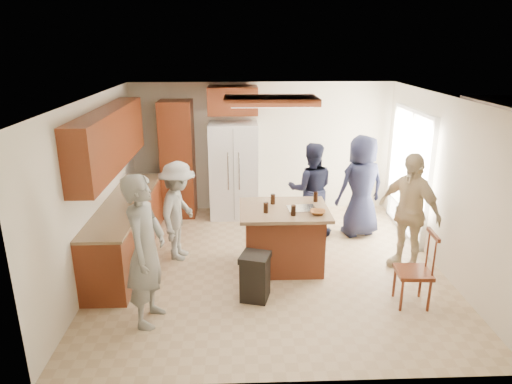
{
  "coord_description": "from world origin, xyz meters",
  "views": [
    {
      "loc": [
        -0.46,
        -6.19,
        3.23
      ],
      "look_at": [
        -0.21,
        0.05,
        1.15
      ],
      "focal_mm": 32.0,
      "sensor_mm": 36.0,
      "label": 1
    }
  ],
  "objects_px": {
    "person_side_right": "(409,212)",
    "person_counter": "(179,211)",
    "person_behind_left": "(311,189)",
    "spindle_chair": "(415,272)",
    "trash_bin": "(255,276)",
    "kitchen_island": "(283,237)",
    "refrigerator": "(234,170)",
    "person_front_left": "(146,251)",
    "person_behind_right": "(361,186)"
  },
  "relations": [
    {
      "from": "person_behind_left",
      "to": "spindle_chair",
      "type": "distance_m",
      "value": 2.54
    },
    {
      "from": "person_behind_right",
      "to": "spindle_chair",
      "type": "xyz_separation_m",
      "value": [
        0.13,
        -2.25,
        -0.42
      ]
    },
    {
      "from": "person_side_right",
      "to": "person_counter",
      "type": "relative_size",
      "value": 1.14
    },
    {
      "from": "person_side_right",
      "to": "spindle_chair",
      "type": "bearing_deg",
      "value": -47.15
    },
    {
      "from": "person_side_right",
      "to": "refrigerator",
      "type": "xyz_separation_m",
      "value": [
        -2.55,
        2.23,
        0.02
      ]
    },
    {
      "from": "trash_bin",
      "to": "spindle_chair",
      "type": "distance_m",
      "value": 2.03
    },
    {
      "from": "person_behind_left",
      "to": "person_front_left",
      "type": "bearing_deg",
      "value": 51.15
    },
    {
      "from": "person_front_left",
      "to": "person_behind_left",
      "type": "bearing_deg",
      "value": -32.68
    },
    {
      "from": "person_behind_right",
      "to": "person_side_right",
      "type": "height_order",
      "value": "person_behind_right"
    },
    {
      "from": "person_counter",
      "to": "kitchen_island",
      "type": "bearing_deg",
      "value": -91.53
    },
    {
      "from": "kitchen_island",
      "to": "spindle_chair",
      "type": "bearing_deg",
      "value": -34.84
    },
    {
      "from": "person_behind_left",
      "to": "refrigerator",
      "type": "distance_m",
      "value": 1.63
    },
    {
      "from": "person_counter",
      "to": "trash_bin",
      "type": "relative_size",
      "value": 2.44
    },
    {
      "from": "person_front_left",
      "to": "refrigerator",
      "type": "height_order",
      "value": "person_front_left"
    },
    {
      "from": "person_front_left",
      "to": "spindle_chair",
      "type": "distance_m",
      "value": 3.34
    },
    {
      "from": "person_front_left",
      "to": "trash_bin",
      "type": "bearing_deg",
      "value": -61.5
    },
    {
      "from": "person_behind_left",
      "to": "trash_bin",
      "type": "distance_m",
      "value": 2.4
    },
    {
      "from": "person_counter",
      "to": "trash_bin",
      "type": "distance_m",
      "value": 1.73
    },
    {
      "from": "person_behind_left",
      "to": "kitchen_island",
      "type": "bearing_deg",
      "value": 67.99
    },
    {
      "from": "person_front_left",
      "to": "person_behind_left",
      "type": "xyz_separation_m",
      "value": [
        2.32,
        2.55,
        -0.11
      ]
    },
    {
      "from": "kitchen_island",
      "to": "spindle_chair",
      "type": "distance_m",
      "value": 1.9
    },
    {
      "from": "person_behind_right",
      "to": "refrigerator",
      "type": "relative_size",
      "value": 0.98
    },
    {
      "from": "kitchen_island",
      "to": "spindle_chair",
      "type": "height_order",
      "value": "spindle_chair"
    },
    {
      "from": "person_behind_right",
      "to": "refrigerator",
      "type": "bearing_deg",
      "value": -43.52
    },
    {
      "from": "person_behind_left",
      "to": "refrigerator",
      "type": "height_order",
      "value": "refrigerator"
    },
    {
      "from": "kitchen_island",
      "to": "refrigerator",
      "type": "bearing_deg",
      "value": 108.78
    },
    {
      "from": "person_counter",
      "to": "kitchen_island",
      "type": "distance_m",
      "value": 1.64
    },
    {
      "from": "person_behind_right",
      "to": "refrigerator",
      "type": "height_order",
      "value": "refrigerator"
    },
    {
      "from": "person_side_right",
      "to": "kitchen_island",
      "type": "distance_m",
      "value": 1.85
    },
    {
      "from": "refrigerator",
      "to": "spindle_chair",
      "type": "relative_size",
      "value": 1.81
    },
    {
      "from": "person_side_right",
      "to": "kitchen_island",
      "type": "relative_size",
      "value": 1.37
    },
    {
      "from": "person_behind_left",
      "to": "person_side_right",
      "type": "relative_size",
      "value": 0.92
    },
    {
      "from": "person_behind_left",
      "to": "trash_bin",
      "type": "relative_size",
      "value": 2.57
    },
    {
      "from": "person_behind_left",
      "to": "kitchen_island",
      "type": "distance_m",
      "value": 1.4
    },
    {
      "from": "person_counter",
      "to": "refrigerator",
      "type": "bearing_deg",
      "value": -13.02
    },
    {
      "from": "person_front_left",
      "to": "person_behind_right",
      "type": "height_order",
      "value": "person_front_left"
    },
    {
      "from": "person_front_left",
      "to": "trash_bin",
      "type": "height_order",
      "value": "person_front_left"
    },
    {
      "from": "person_front_left",
      "to": "refrigerator",
      "type": "bearing_deg",
      "value": -6.32
    },
    {
      "from": "kitchen_island",
      "to": "person_front_left",
      "type": "bearing_deg",
      "value": -142.71
    },
    {
      "from": "person_front_left",
      "to": "person_behind_right",
      "type": "relative_size",
      "value": 1.05
    },
    {
      "from": "person_behind_left",
      "to": "spindle_chair",
      "type": "xyz_separation_m",
      "value": [
        0.98,
        -2.32,
        -0.36
      ]
    },
    {
      "from": "spindle_chair",
      "to": "trash_bin",
      "type": "bearing_deg",
      "value": 174.08
    },
    {
      "from": "trash_bin",
      "to": "person_side_right",
      "type": "bearing_deg",
      "value": 19.87
    },
    {
      "from": "person_side_right",
      "to": "person_behind_left",
      "type": "bearing_deg",
      "value": -170.44
    },
    {
      "from": "person_behind_left",
      "to": "kitchen_island",
      "type": "xyz_separation_m",
      "value": [
        -0.59,
        -1.23,
        -0.34
      ]
    },
    {
      "from": "refrigerator",
      "to": "trash_bin",
      "type": "relative_size",
      "value": 2.86
    },
    {
      "from": "refrigerator",
      "to": "spindle_chair",
      "type": "height_order",
      "value": "refrigerator"
    },
    {
      "from": "trash_bin",
      "to": "spindle_chair",
      "type": "bearing_deg",
      "value": -5.92
    },
    {
      "from": "person_behind_left",
      "to": "person_side_right",
      "type": "bearing_deg",
      "value": 136.72
    },
    {
      "from": "person_front_left",
      "to": "person_behind_left",
      "type": "height_order",
      "value": "person_front_left"
    }
  ]
}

